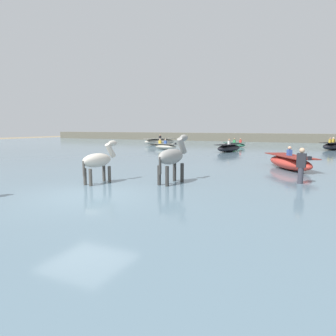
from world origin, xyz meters
TOP-DOWN VIEW (x-y plane):
  - ground_plane at (0.00, 0.00)m, footprint 120.00×120.00m
  - water_surface at (0.00, 10.00)m, footprint 90.00×90.00m
  - horse_lead_grey at (1.60, 3.04)m, footprint 0.73×1.95m
  - horse_trailing_pinto at (-0.92, 1.83)m, footprint 0.68×1.74m
  - boat_mid_outer at (-10.42, 25.44)m, footprint 3.44×4.16m
  - boat_near_port at (-1.12, 25.30)m, footprint 2.47×0.88m
  - boat_far_offshore at (-6.51, 19.09)m, footprint 2.54×1.26m
  - boat_distant_east at (8.48, 25.35)m, footprint 2.80×3.76m
  - boat_mid_channel at (-0.10, 18.81)m, footprint 2.02×3.51m
  - boat_near_starboard at (5.42, 9.19)m, footprint 2.93×3.95m
  - person_onlooker_right at (6.04, 5.09)m, footprint 0.35×0.25m
  - far_shoreline at (0.00, 39.57)m, footprint 80.00×2.40m

SIDE VIEW (x-z plane):
  - ground_plane at x=0.00m, z-range 0.00..0.00m
  - water_surface at x=0.00m, z-range 0.00..0.26m
  - boat_near_port at x=-1.12m, z-range 0.04..1.02m
  - boat_far_offshore at x=-6.51m, z-range 0.04..1.07m
  - boat_mid_channel at x=-0.10m, z-range 0.03..1.17m
  - boat_near_starboard at x=5.42m, z-range 0.03..1.20m
  - boat_distant_east at x=8.48m, z-range 0.03..1.23m
  - boat_mid_outer at x=-10.42m, z-range 0.02..1.31m
  - far_shoreline at x=0.00m, z-range 0.00..1.53m
  - person_onlooker_right at x=6.04m, z-range 0.05..1.68m
  - horse_trailing_pinto at x=-0.92m, z-range 0.17..2.05m
  - horse_lead_grey at x=1.60m, z-range 0.19..2.30m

